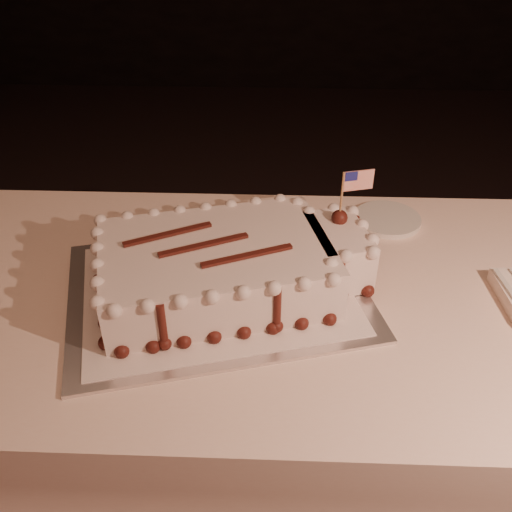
{
  "coord_description": "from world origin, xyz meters",
  "views": [
    {
      "loc": [
        -0.08,
        -0.31,
        1.49
      ],
      "look_at": [
        -0.12,
        0.59,
        0.84
      ],
      "focal_mm": 40.0,
      "sensor_mm": 36.0,
      "label": 1
    }
  ],
  "objects_px": {
    "sheet_cake": "(231,265)",
    "side_plate": "(387,219)",
    "banquet_table": "(304,411)",
    "cake_board": "(217,290)"
  },
  "relations": [
    {
      "from": "banquet_table",
      "to": "side_plate",
      "type": "bearing_deg",
      "value": 55.46
    },
    {
      "from": "banquet_table",
      "to": "side_plate",
      "type": "xyz_separation_m",
      "value": [
        0.19,
        0.28,
        0.38
      ]
    },
    {
      "from": "sheet_cake",
      "to": "side_plate",
      "type": "xyz_separation_m",
      "value": [
        0.36,
        0.28,
        -0.06
      ]
    },
    {
      "from": "banquet_table",
      "to": "cake_board",
      "type": "height_order",
      "value": "cake_board"
    },
    {
      "from": "cake_board",
      "to": "side_plate",
      "type": "height_order",
      "value": "side_plate"
    },
    {
      "from": "banquet_table",
      "to": "cake_board",
      "type": "xyz_separation_m",
      "value": [
        -0.2,
        -0.01,
        0.38
      ]
    },
    {
      "from": "sheet_cake",
      "to": "side_plate",
      "type": "relative_size",
      "value": 3.61
    },
    {
      "from": "banquet_table",
      "to": "side_plate",
      "type": "height_order",
      "value": "side_plate"
    },
    {
      "from": "cake_board",
      "to": "side_plate",
      "type": "relative_size",
      "value": 3.68
    },
    {
      "from": "side_plate",
      "to": "banquet_table",
      "type": "bearing_deg",
      "value": -124.54
    }
  ]
}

